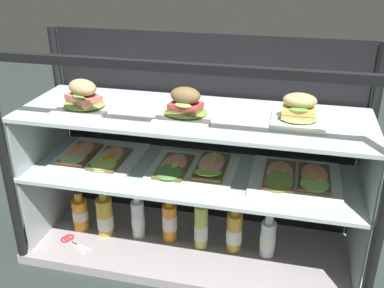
# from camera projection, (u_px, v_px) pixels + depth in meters

# --- Properties ---
(ground_plane) EXTENTS (6.00, 6.00, 0.02)m
(ground_plane) POSITION_uv_depth(u_px,v_px,m) (192.00, 254.00, 1.92)
(ground_plane) COLOR #29322D
(ground_plane) RESTS_ON ground
(case_base_deck) EXTENTS (1.39, 0.49, 0.04)m
(case_base_deck) POSITION_uv_depth(u_px,v_px,m) (192.00, 248.00, 1.91)
(case_base_deck) COLOR #A49A9E
(case_base_deck) RESTS_ON ground
(case_frame) EXTENTS (1.39, 0.49, 0.90)m
(case_frame) POSITION_uv_depth(u_px,v_px,m) (199.00, 137.00, 1.82)
(case_frame) COLOR black
(case_frame) RESTS_ON ground
(riser_lower_tier) EXTENTS (1.31, 0.41, 0.34)m
(riser_lower_tier) POSITION_uv_depth(u_px,v_px,m) (192.00, 211.00, 1.83)
(riser_lower_tier) COLOR silver
(riser_lower_tier) RESTS_ON case_base_deck
(shelf_lower_glass) EXTENTS (1.33, 0.43, 0.01)m
(shelf_lower_glass) POSITION_uv_depth(u_px,v_px,m) (192.00, 174.00, 1.76)
(shelf_lower_glass) COLOR silver
(shelf_lower_glass) RESTS_ON riser_lower_tier
(riser_upper_tier) EXTENTS (1.31, 0.41, 0.24)m
(riser_upper_tier) POSITION_uv_depth(u_px,v_px,m) (192.00, 146.00, 1.71)
(riser_upper_tier) COLOR silver
(riser_upper_tier) RESTS_ON shelf_lower_glass
(shelf_upper_glass) EXTENTS (1.33, 0.43, 0.01)m
(shelf_upper_glass) POSITION_uv_depth(u_px,v_px,m) (192.00, 115.00, 1.65)
(shelf_upper_glass) COLOR silver
(shelf_upper_glass) RESTS_ON riser_upper_tier
(plated_roll_sandwich_mid_left) EXTENTS (0.20, 0.20, 0.12)m
(plated_roll_sandwich_mid_left) POSITION_uv_depth(u_px,v_px,m) (84.00, 99.00, 1.66)
(plated_roll_sandwich_mid_left) COLOR white
(plated_roll_sandwich_mid_left) RESTS_ON shelf_upper_glass
(plated_roll_sandwich_near_right_corner) EXTENTS (0.20, 0.20, 0.12)m
(plated_roll_sandwich_near_right_corner) POSITION_uv_depth(u_px,v_px,m) (185.00, 108.00, 1.59)
(plated_roll_sandwich_near_right_corner) COLOR white
(plated_roll_sandwich_near_right_corner) RESTS_ON shelf_upper_glass
(plated_roll_sandwich_near_left_corner) EXTENTS (0.18, 0.18, 0.11)m
(plated_roll_sandwich_near_left_corner) POSITION_uv_depth(u_px,v_px,m) (299.00, 113.00, 1.54)
(plated_roll_sandwich_near_left_corner) COLOR white
(plated_roll_sandwich_near_left_corner) RESTS_ON shelf_upper_glass
(open_sandwich_tray_left_of_center) EXTENTS (0.34, 0.32, 0.06)m
(open_sandwich_tray_left_of_center) POSITION_uv_depth(u_px,v_px,m) (97.00, 156.00, 1.85)
(open_sandwich_tray_left_of_center) COLOR white
(open_sandwich_tray_left_of_center) RESTS_ON shelf_lower_glass
(open_sandwich_tray_mid_right) EXTENTS (0.34, 0.32, 0.06)m
(open_sandwich_tray_mid_right) POSITION_uv_depth(u_px,v_px,m) (194.00, 168.00, 1.75)
(open_sandwich_tray_mid_right) COLOR white
(open_sandwich_tray_mid_right) RESTS_ON shelf_lower_glass
(open_sandwich_tray_right_of_center) EXTENTS (0.34, 0.32, 0.06)m
(open_sandwich_tray_right_of_center) POSITION_uv_depth(u_px,v_px,m) (296.00, 178.00, 1.68)
(open_sandwich_tray_right_of_center) COLOR white
(open_sandwich_tray_right_of_center) RESTS_ON shelf_lower_glass
(juice_bottle_back_right) EXTENTS (0.07, 0.07, 0.20)m
(juice_bottle_back_right) POSITION_uv_depth(u_px,v_px,m) (80.00, 213.00, 1.98)
(juice_bottle_back_right) COLOR orange
(juice_bottle_back_right) RESTS_ON case_base_deck
(juice_bottle_front_second) EXTENTS (0.07, 0.07, 0.22)m
(juice_bottle_front_second) POSITION_uv_depth(u_px,v_px,m) (105.00, 217.00, 1.94)
(juice_bottle_front_second) COLOR gold
(juice_bottle_front_second) RESTS_ON case_base_deck
(juice_bottle_tucked_behind) EXTENTS (0.06, 0.06, 0.22)m
(juice_bottle_tucked_behind) POSITION_uv_depth(u_px,v_px,m) (138.00, 219.00, 1.92)
(juice_bottle_tucked_behind) COLOR white
(juice_bottle_tucked_behind) RESTS_ON case_base_deck
(juice_bottle_front_middle) EXTENTS (0.06, 0.06, 0.22)m
(juice_bottle_front_middle) POSITION_uv_depth(u_px,v_px,m) (170.00, 221.00, 1.90)
(juice_bottle_front_middle) COLOR orange
(juice_bottle_front_middle) RESTS_ON case_base_deck
(juice_bottle_front_fourth) EXTENTS (0.06, 0.06, 0.26)m
(juice_bottle_front_fourth) POSITION_uv_depth(u_px,v_px,m) (201.00, 226.00, 1.85)
(juice_bottle_front_fourth) COLOR #B4CF56
(juice_bottle_front_fourth) RESTS_ON case_base_deck
(juice_bottle_front_right_end) EXTENTS (0.07, 0.07, 0.24)m
(juice_bottle_front_right_end) POSITION_uv_depth(u_px,v_px,m) (234.00, 231.00, 1.83)
(juice_bottle_front_right_end) COLOR gold
(juice_bottle_front_right_end) RESTS_ON case_base_deck
(juice_bottle_back_left) EXTENTS (0.06, 0.06, 0.21)m
(juice_bottle_back_left) POSITION_uv_depth(u_px,v_px,m) (268.00, 238.00, 1.81)
(juice_bottle_back_left) COLOR white
(juice_bottle_back_left) RESTS_ON case_base_deck
(kitchen_scissors) EXTENTS (0.17, 0.12, 0.01)m
(kitchen_scissors) POSITION_uv_depth(u_px,v_px,m) (70.00, 240.00, 1.92)
(kitchen_scissors) COLOR silver
(kitchen_scissors) RESTS_ON case_base_deck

